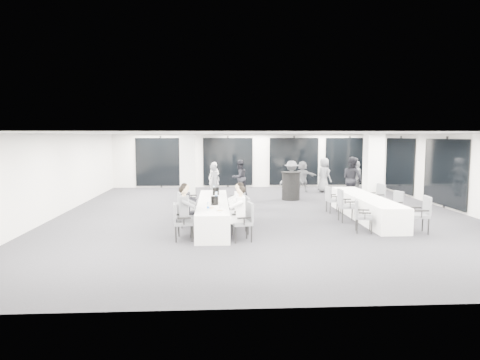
# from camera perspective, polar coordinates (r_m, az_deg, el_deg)

# --- Properties ---
(room) EXTENTS (14.04, 16.04, 2.84)m
(room) POSITION_cam_1_polar(r_m,az_deg,el_deg) (15.87, 5.89, 1.08)
(room) COLOR #232328
(room) RESTS_ON ground
(column_left) EXTENTS (0.60, 0.60, 2.80)m
(column_left) POSITION_cam_1_polar(r_m,az_deg,el_deg) (17.79, -7.01, 1.64)
(column_left) COLOR silver
(column_left) RESTS_ON floor
(column_right) EXTENTS (0.60, 0.60, 2.80)m
(column_right) POSITION_cam_1_polar(r_m,az_deg,el_deg) (16.61, 17.32, 1.11)
(column_right) COLOR silver
(column_right) RESTS_ON floor
(banquet_table_main) EXTENTS (0.90, 5.00, 0.75)m
(banquet_table_main) POSITION_cam_1_polar(r_m,az_deg,el_deg) (13.13, -3.63, -4.38)
(banquet_table_main) COLOR white
(banquet_table_main) RESTS_ON floor
(banquet_table_side) EXTENTS (0.90, 5.00, 0.75)m
(banquet_table_side) POSITION_cam_1_polar(r_m,az_deg,el_deg) (14.68, 16.39, -3.51)
(banquet_table_side) COLOR white
(banquet_table_side) RESTS_ON floor
(cocktail_table) EXTENTS (0.86, 0.86, 1.19)m
(cocktail_table) POSITION_cam_1_polar(r_m,az_deg,el_deg) (18.26, 6.80, -0.76)
(cocktail_table) COLOR black
(cocktail_table) RESTS_ON floor
(chair_main_left_near) EXTENTS (0.55, 0.59, 0.98)m
(chair_main_left_near) POSITION_cam_1_polar(r_m,az_deg,el_deg) (11.26, -7.98, -5.22)
(chair_main_left_near) COLOR #4E5155
(chair_main_left_near) RESTS_ON floor
(chair_main_left_second) EXTENTS (0.51, 0.55, 0.89)m
(chair_main_left_second) POSITION_cam_1_polar(r_m,az_deg,el_deg) (11.88, -7.69, -4.87)
(chair_main_left_second) COLOR #4E5155
(chair_main_left_second) RESTS_ON floor
(chair_main_left_mid) EXTENTS (0.63, 0.66, 1.03)m
(chair_main_left_mid) POSITION_cam_1_polar(r_m,az_deg,el_deg) (12.91, -7.37, -3.63)
(chair_main_left_mid) COLOR #4E5155
(chair_main_left_mid) RESTS_ON floor
(chair_main_left_fourth) EXTENTS (0.45, 0.50, 0.86)m
(chair_main_left_fourth) POSITION_cam_1_polar(r_m,az_deg,el_deg) (13.79, -7.05, -3.42)
(chair_main_left_fourth) COLOR #4E5155
(chair_main_left_fourth) RESTS_ON floor
(chair_main_left_far) EXTENTS (0.53, 0.59, 1.02)m
(chair_main_left_far) POSITION_cam_1_polar(r_m,az_deg,el_deg) (14.65, -6.88, -2.50)
(chair_main_left_far) COLOR #4E5155
(chair_main_left_far) RESTS_ON floor
(chair_main_right_near) EXTENTS (0.60, 0.64, 1.01)m
(chair_main_right_near) POSITION_cam_1_polar(r_m,az_deg,el_deg) (11.11, 0.62, -5.23)
(chair_main_right_near) COLOR #4E5155
(chair_main_right_near) RESTS_ON floor
(chair_main_right_second) EXTENTS (0.55, 0.60, 1.01)m
(chair_main_right_second) POSITION_cam_1_polar(r_m,az_deg,el_deg) (11.96, 0.36, -4.41)
(chair_main_right_second) COLOR #4E5155
(chair_main_right_second) RESTS_ON floor
(chair_main_right_mid) EXTENTS (0.56, 0.59, 0.95)m
(chair_main_right_mid) POSITION_cam_1_polar(r_m,az_deg,el_deg) (12.70, 0.11, -3.96)
(chair_main_right_mid) COLOR #4E5155
(chair_main_right_mid) RESTS_ON floor
(chair_main_right_fourth) EXTENTS (0.57, 0.60, 0.96)m
(chair_main_right_fourth) POSITION_cam_1_polar(r_m,az_deg,el_deg) (13.62, -0.11, -3.26)
(chair_main_right_fourth) COLOR #4E5155
(chair_main_right_fourth) RESTS_ON floor
(chair_main_right_far) EXTENTS (0.53, 0.58, 0.98)m
(chair_main_right_far) POSITION_cam_1_polar(r_m,az_deg,el_deg) (14.67, -0.33, -2.55)
(chair_main_right_far) COLOR #4E5155
(chair_main_right_far) RESTS_ON floor
(chair_side_left_near) EXTENTS (0.56, 0.59, 0.92)m
(chair_side_left_near) POSITION_cam_1_polar(r_m,az_deg,el_deg) (12.55, 15.84, -4.38)
(chair_side_left_near) COLOR #4E5155
(chair_side_left_near) RESTS_ON floor
(chair_side_left_mid) EXTENTS (0.53, 0.60, 1.04)m
(chair_side_left_mid) POSITION_cam_1_polar(r_m,az_deg,el_deg) (13.94, 13.80, -3.04)
(chair_side_left_mid) COLOR #4E5155
(chair_side_left_mid) RESTS_ON floor
(chair_side_left_far) EXTENTS (0.51, 0.56, 0.94)m
(chair_side_left_far) POSITION_cam_1_polar(r_m,az_deg,el_deg) (15.45, 12.12, -2.34)
(chair_side_left_far) COLOR #4E5155
(chair_side_left_far) RESTS_ON floor
(chair_side_right_near) EXTENTS (0.58, 0.63, 1.04)m
(chair_side_right_near) POSITION_cam_1_polar(r_m,az_deg,el_deg) (13.04, 23.03, -3.95)
(chair_side_right_near) COLOR #4E5155
(chair_side_right_near) RESTS_ON floor
(chair_side_right_mid) EXTENTS (0.58, 0.61, 0.95)m
(chair_side_right_mid) POSITION_cam_1_polar(r_m,az_deg,el_deg) (14.62, 19.96, -3.00)
(chair_side_right_mid) COLOR #4E5155
(chair_side_right_mid) RESTS_ON floor
(chair_side_right_far) EXTENTS (0.60, 0.63, 1.00)m
(chair_side_right_far) POSITION_cam_1_polar(r_m,az_deg,el_deg) (16.02, 17.83, -2.06)
(chair_side_right_far) COLOR #4E5155
(chair_side_right_far) RESTS_ON floor
(seated_guest_a) EXTENTS (0.50, 0.38, 1.44)m
(seated_guest_a) POSITION_cam_1_polar(r_m,az_deg,el_deg) (11.21, -7.14, -3.93)
(seated_guest_a) COLOR #5B5E63
(seated_guest_a) RESTS_ON floor
(seated_guest_b) EXTENTS (0.50, 0.38, 1.44)m
(seated_guest_b) POSITION_cam_1_polar(r_m,az_deg,el_deg) (11.82, -6.93, -3.41)
(seated_guest_b) COLOR black
(seated_guest_b) RESTS_ON floor
(seated_guest_c) EXTENTS (0.50, 0.38, 1.44)m
(seated_guest_c) POSITION_cam_1_polar(r_m,az_deg,el_deg) (11.04, -0.25, -4.04)
(seated_guest_c) COLOR white
(seated_guest_c) RESTS_ON floor
(seated_guest_d) EXTENTS (0.50, 0.38, 1.44)m
(seated_guest_d) POSITION_cam_1_polar(r_m,az_deg,el_deg) (11.90, -0.47, -3.31)
(seated_guest_d) COLOR white
(seated_guest_d) RESTS_ON floor
(standing_guest_a) EXTENTS (0.78, 0.82, 1.75)m
(standing_guest_a) POSITION_cam_1_polar(r_m,az_deg,el_deg) (17.53, -3.41, -0.10)
(standing_guest_a) COLOR #5B5E63
(standing_guest_a) RESTS_ON floor
(standing_guest_b) EXTENTS (1.03, 0.95, 1.83)m
(standing_guest_b) POSITION_cam_1_polar(r_m,az_deg,el_deg) (19.46, -0.08, 0.62)
(standing_guest_b) COLOR black
(standing_guest_b) RESTS_ON floor
(standing_guest_c) EXTENTS (1.27, 0.78, 1.84)m
(standing_guest_c) POSITION_cam_1_polar(r_m,az_deg,el_deg) (18.92, 6.89, 0.44)
(standing_guest_c) COLOR #5B5E63
(standing_guest_c) RESTS_ON floor
(standing_guest_d) EXTENTS (1.12, 1.23, 1.83)m
(standing_guest_d) POSITION_cam_1_polar(r_m,az_deg,el_deg) (19.54, 15.33, 0.43)
(standing_guest_d) COLOR #5B5E63
(standing_guest_d) RESTS_ON floor
(standing_guest_e) EXTENTS (0.91, 1.05, 1.86)m
(standing_guest_e) POSITION_cam_1_polar(r_m,az_deg,el_deg) (20.95, 11.15, 0.94)
(standing_guest_e) COLOR #5B5E63
(standing_guest_e) RESTS_ON floor
(standing_guest_f) EXTENTS (1.63, 0.81, 1.71)m
(standing_guest_f) POSITION_cam_1_polar(r_m,az_deg,el_deg) (20.81, 8.31, 0.74)
(standing_guest_f) COLOR #5B5E63
(standing_guest_f) RESTS_ON floor
(standing_guest_g) EXTENTS (0.79, 0.75, 1.70)m
(standing_guest_g) POSITION_cam_1_polar(r_m,az_deg,el_deg) (19.84, -3.49, 0.53)
(standing_guest_g) COLOR white
(standing_guest_g) RESTS_ON floor
(standing_guest_h) EXTENTS (0.97, 1.18, 2.11)m
(standing_guest_h) POSITION_cam_1_polar(r_m,az_deg,el_deg) (18.27, 14.76, 0.51)
(standing_guest_h) COLOR black
(standing_guest_h) RESTS_ON floor
(ice_bucket_near) EXTENTS (0.21, 0.21, 0.24)m
(ice_bucket_near) POSITION_cam_1_polar(r_m,az_deg,el_deg) (12.26, -3.41, -2.77)
(ice_bucket_near) COLOR black
(ice_bucket_near) RESTS_ON banquet_table_main
(ice_bucket_far) EXTENTS (0.22, 0.22, 0.25)m
(ice_bucket_far) POSITION_cam_1_polar(r_m,az_deg,el_deg) (14.30, -3.25, -1.49)
(ice_bucket_far) COLOR black
(ice_bucket_far) RESTS_ON banquet_table_main
(water_bottle_a) EXTENTS (0.07, 0.07, 0.21)m
(water_bottle_a) POSITION_cam_1_polar(r_m,az_deg,el_deg) (11.37, -4.28, -3.55)
(water_bottle_a) COLOR silver
(water_bottle_a) RESTS_ON banquet_table_main
(water_bottle_b) EXTENTS (0.07, 0.07, 0.23)m
(water_bottle_b) POSITION_cam_1_polar(r_m,az_deg,el_deg) (13.34, -3.18, -2.08)
(water_bottle_b) COLOR silver
(water_bottle_b) RESTS_ON banquet_table_main
(water_bottle_c) EXTENTS (0.08, 0.08, 0.24)m
(water_bottle_c) POSITION_cam_1_polar(r_m,az_deg,el_deg) (14.89, -3.48, -1.22)
(water_bottle_c) COLOR silver
(water_bottle_c) RESTS_ON banquet_table_main
(plate_a) EXTENTS (0.22, 0.22, 0.03)m
(plate_a) POSITION_cam_1_polar(r_m,az_deg,el_deg) (11.71, -3.89, -3.73)
(plate_a) COLOR white
(plate_a) RESTS_ON banquet_table_main
(plate_b) EXTENTS (0.20, 0.20, 0.03)m
(plate_b) POSITION_cam_1_polar(r_m,az_deg,el_deg) (11.29, -2.74, -4.09)
(plate_b) COLOR white
(plate_b) RESTS_ON banquet_table_main
(plate_c) EXTENTS (0.19, 0.19, 0.03)m
(plate_c) POSITION_cam_1_polar(r_m,az_deg,el_deg) (12.60, -3.08, -3.04)
(plate_c) COLOR white
(plate_c) RESTS_ON banquet_table_main
(wine_glass) EXTENTS (0.07, 0.07, 0.19)m
(wine_glass) POSITION_cam_1_polar(r_m,az_deg,el_deg) (11.03, -2.70, -3.65)
(wine_glass) COLOR silver
(wine_glass) RESTS_ON banquet_table_main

